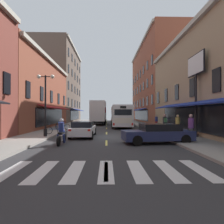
{
  "coord_description": "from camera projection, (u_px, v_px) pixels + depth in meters",
  "views": [
    {
      "loc": [
        0.02,
        -17.04,
        2.0
      ],
      "look_at": [
        0.76,
        11.1,
        2.16
      ],
      "focal_mm": 32.27,
      "sensor_mm": 36.0,
      "label": 1
    }
  ],
  "objects": [
    {
      "name": "transit_bus",
      "position": [
        120.0,
        116.0,
        29.38
      ],
      "size": [
        2.74,
        11.42,
        3.06
      ],
      "color": "silver",
      "rests_on": "ground"
    },
    {
      "name": "crosswalk_near",
      "position": [
        106.0,
        170.0,
        7.02
      ],
      "size": [
        7.1,
        2.8,
        0.01
      ],
      "color": "silver",
      "rests_on": "ground"
    },
    {
      "name": "box_truck",
      "position": [
        99.0,
        113.0,
        34.92
      ],
      "size": [
        2.67,
        8.19,
        3.98
      ],
      "color": "black",
      "rests_on": "ground"
    },
    {
      "name": "motorcycle_rider",
      "position": [
        61.0,
        133.0,
        12.79
      ],
      "size": [
        0.62,
        2.07,
        1.66
      ],
      "color": "black",
      "rests_on": "ground"
    },
    {
      "name": "sidewalk_left",
      "position": [
        36.0,
        136.0,
        16.87
      ],
      "size": [
        3.0,
        80.0,
        0.14
      ],
      "primitive_type": "cube",
      "color": "gray",
      "rests_on": "ground"
    },
    {
      "name": "pedestrian_rear",
      "position": [
        191.0,
        127.0,
        13.22
      ],
      "size": [
        0.36,
        0.36,
        1.79
      ],
      "rotation": [
        0.0,
        0.0,
        3.54
      ],
      "color": "#4C4C51",
      "rests_on": "sidewalk_right"
    },
    {
      "name": "pedestrian_mid",
      "position": [
        156.0,
        121.0,
        26.14
      ],
      "size": [
        0.36,
        0.36,
        1.63
      ],
      "rotation": [
        0.0,
        0.0,
        6.2
      ],
      "color": "maroon",
      "rests_on": "sidewalk_right"
    },
    {
      "name": "sedan_near",
      "position": [
        158.0,
        133.0,
        13.3
      ],
      "size": [
        4.7,
        2.29,
        1.29
      ],
      "color": "navy",
      "rests_on": "ground"
    },
    {
      "name": "lane_centre_dashes",
      "position": [
        106.0,
        137.0,
        16.77
      ],
      "size": [
        0.14,
        73.9,
        0.01
      ],
      "color": "#DBCC4C",
      "rests_on": "ground"
    },
    {
      "name": "bicycle_mid",
      "position": [
        63.0,
        127.0,
        22.45
      ],
      "size": [
        1.7,
        0.48,
        0.91
      ],
      "color": "black",
      "rests_on": "sidewalk_left"
    },
    {
      "name": "pedestrian_near",
      "position": [
        165.0,
        123.0,
        18.55
      ],
      "size": [
        0.36,
        0.5,
        1.77
      ],
      "rotation": [
        0.0,
        0.0,
        6.25
      ],
      "color": "black",
      "rests_on": "sidewalk_right"
    },
    {
      "name": "ground_plane",
      "position": [
        106.0,
        137.0,
        17.02
      ],
      "size": [
        34.8,
        80.0,
        0.1
      ],
      "primitive_type": "cube",
      "color": "#333335"
    },
    {
      "name": "billboard_sign",
      "position": [
        196.0,
        74.0,
        15.85
      ],
      "size": [
        0.4,
        2.84,
        6.51
      ],
      "color": "black",
      "rests_on": "sidewalk_right"
    },
    {
      "name": "street_lamp_twin",
      "position": [
        45.0,
        102.0,
        16.19
      ],
      "size": [
        1.42,
        0.32,
        4.97
      ],
      "color": "black",
      "rests_on": "sidewalk_left"
    },
    {
      "name": "sedan_far",
      "position": [
        100.0,
        119.0,
        44.65
      ],
      "size": [
        1.92,
        4.45,
        1.37
      ],
      "color": "#515154",
      "rests_on": "ground"
    },
    {
      "name": "bicycle_near",
      "position": [
        55.0,
        130.0,
        17.96
      ],
      "size": [
        1.7,
        0.48,
        0.91
      ],
      "color": "black",
      "rests_on": "sidewalk_left"
    },
    {
      "name": "sidewalk_right",
      "position": [
        175.0,
        136.0,
        17.18
      ],
      "size": [
        3.0,
        80.0,
        0.14
      ],
      "primitive_type": "cube",
      "color": "gray",
      "rests_on": "ground"
    },
    {
      "name": "pedestrian_far",
      "position": [
        178.0,
        124.0,
        17.13
      ],
      "size": [
        0.36,
        0.36,
        1.74
      ],
      "rotation": [
        0.0,
        0.0,
        1.47
      ],
      "color": "black",
      "rests_on": "sidewalk_right"
    },
    {
      "name": "storefront_row_right",
      "position": [
        224.0,
        61.0,
        19.39
      ],
      "size": [
        9.44,
        79.9,
        16.77
      ],
      "color": "brown",
      "rests_on": "ground"
    },
    {
      "name": "sedan_mid",
      "position": [
        83.0,
        129.0,
        16.96
      ],
      "size": [
        1.93,
        4.77,
        1.31
      ],
      "color": "silver",
      "rests_on": "ground"
    }
  ]
}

